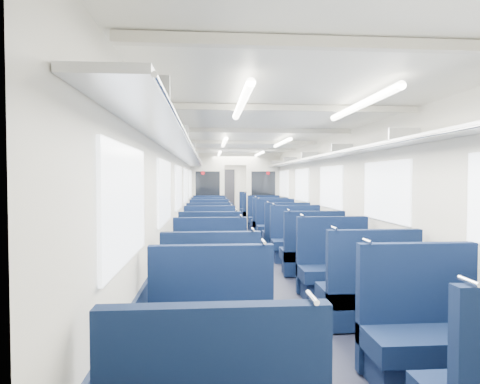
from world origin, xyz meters
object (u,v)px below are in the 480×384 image
at_px(seat_8, 210,256).
at_px(seat_12, 210,236).
at_px(seat_17, 270,223).
at_px(seat_23, 252,211).
at_px(seat_9, 312,255).
at_px(seat_21, 256,214).
at_px(seat_3, 424,338).
at_px(seat_22, 209,211).
at_px(seat_11, 296,243).
at_px(seat_15, 276,228).
at_px(seat_19, 264,219).
at_px(seat_13, 286,236).
at_px(seat_14, 209,229).
at_px(seat_18, 209,220).
at_px(bulkhead, 236,189).
at_px(seat_5, 368,296).
at_px(seat_20, 209,214).
at_px(seat_2, 212,343).
at_px(seat_6, 210,274).
at_px(seat_4, 211,301).
at_px(seat_16, 209,223).
at_px(end_door, 227,191).
at_px(seat_7, 335,272).
at_px(seat_10, 210,245).

distance_m(seat_8, seat_12, 2.25).
xyz_separation_m(seat_17, seat_23, (0.00, 4.46, 0.00)).
distance_m(seat_9, seat_21, 7.73).
distance_m(seat_3, seat_22, 12.54).
height_order(seat_11, seat_15, same).
bearing_deg(seat_19, seat_3, -90.00).
bearing_deg(seat_13, seat_14, 143.48).
bearing_deg(seat_18, seat_12, -90.00).
height_order(bulkhead, seat_15, bulkhead).
xyz_separation_m(seat_8, seat_12, (0.00, 2.25, 0.00)).
relative_size(seat_5, seat_20, 1.00).
relative_size(bulkhead, seat_2, 2.56).
height_order(seat_3, seat_5, same).
bearing_deg(seat_19, seat_21, 90.00).
xyz_separation_m(seat_6, seat_13, (1.66, 3.41, 0.00)).
relative_size(seat_6, seat_12, 1.00).
bearing_deg(seat_11, bulkhead, 99.25).
bearing_deg(seat_22, seat_20, -90.00).
xyz_separation_m(seat_4, seat_13, (1.66, 4.59, 0.00)).
height_order(seat_2, seat_23, same).
bearing_deg(seat_19, seat_14, -126.59).
relative_size(seat_11, seat_19, 1.00).
xyz_separation_m(bulkhead, seat_16, (-0.83, -1.52, -0.90)).
relative_size(seat_15, seat_23, 1.00).
relative_size(seat_18, seat_23, 1.00).
bearing_deg(seat_22, end_door, 77.26).
xyz_separation_m(seat_3, seat_9, (0.00, 3.45, 0.00)).
distance_m(seat_4, seat_8, 2.38).
bearing_deg(seat_2, seat_6, 90.00).
relative_size(seat_17, seat_20, 1.00).
relative_size(seat_7, seat_20, 1.00).
distance_m(seat_13, seat_17, 2.37).
height_order(seat_9, seat_21, same).
bearing_deg(seat_6, seat_8, 90.00).
xyz_separation_m(seat_16, seat_23, (1.66, 4.31, 0.00)).
distance_m(seat_3, seat_9, 3.45).
distance_m(seat_10, seat_23, 8.12).
height_order(seat_7, seat_20, same).
distance_m(seat_10, seat_15, 2.95).
distance_m(seat_16, seat_22, 4.23).
bearing_deg(seat_22, seat_6, -90.00).
bearing_deg(seat_4, end_door, 86.84).
distance_m(seat_5, seat_20, 10.23).
distance_m(seat_14, seat_20, 4.32).
bearing_deg(seat_21, seat_18, -129.63).
relative_size(bulkhead, seat_6, 2.56).
bearing_deg(seat_8, bulkhead, 82.44).
bearing_deg(seat_21, seat_17, -90.00).
bearing_deg(seat_14, seat_23, 73.52).
height_order(seat_4, seat_9, same).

